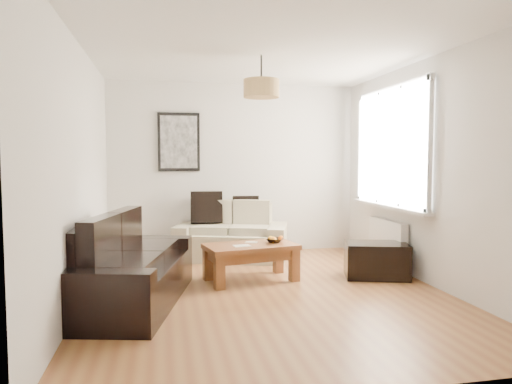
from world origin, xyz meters
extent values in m
plane|color=brown|center=(0.00, 0.00, 0.00)|extent=(4.50, 4.50, 0.00)
cube|color=white|center=(1.82, 0.80, 0.38)|extent=(0.10, 0.90, 0.52)
cylinder|color=tan|center=(0.00, 0.30, 2.23)|extent=(0.40, 0.40, 0.20)
cube|color=black|center=(1.45, 0.35, 0.21)|extent=(0.85, 0.67, 0.42)
cube|color=black|center=(-0.47, 1.97, 0.73)|extent=(0.47, 0.18, 0.46)
cube|color=black|center=(0.12, 1.97, 0.69)|extent=(0.40, 0.16, 0.39)
imported|color=black|center=(0.22, 0.57, 0.46)|extent=(0.28, 0.28, 0.05)
sphere|color=orange|center=(0.20, 0.53, 0.48)|extent=(0.09, 0.09, 0.08)
sphere|color=orange|center=(0.32, 0.63, 0.48)|extent=(0.08, 0.08, 0.06)
sphere|color=orange|center=(0.19, 0.63, 0.48)|extent=(0.07, 0.07, 0.06)
cube|color=silver|center=(-0.20, 0.43, 0.44)|extent=(0.20, 0.15, 0.01)
camera|label=1|loc=(-1.09, -4.81, 1.44)|focal=32.44mm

